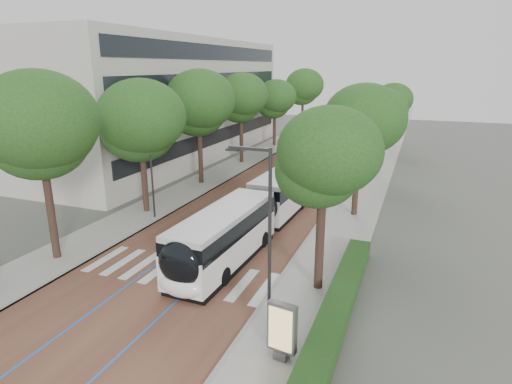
% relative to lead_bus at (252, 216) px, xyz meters
% --- Properties ---
extents(ground, '(160.00, 160.00, 0.00)m').
position_rel_lead_bus_xyz_m(ground, '(-2.16, -6.80, -1.63)').
color(ground, '#51544C').
rests_on(ground, ground).
extents(road, '(11.00, 140.00, 0.02)m').
position_rel_lead_bus_xyz_m(road, '(-2.16, 33.20, -1.62)').
color(road, brown).
rests_on(road, ground).
extents(sidewalk_left, '(4.00, 140.00, 0.12)m').
position_rel_lead_bus_xyz_m(sidewalk_left, '(-9.66, 33.20, -1.57)').
color(sidewalk_left, '#9A9691').
rests_on(sidewalk_left, ground).
extents(sidewalk_right, '(4.00, 140.00, 0.12)m').
position_rel_lead_bus_xyz_m(sidewalk_right, '(5.34, 33.20, -1.57)').
color(sidewalk_right, '#9A9691').
rests_on(sidewalk_right, ground).
extents(kerb_left, '(0.20, 140.00, 0.14)m').
position_rel_lead_bus_xyz_m(kerb_left, '(-7.76, 33.20, -1.57)').
color(kerb_left, gray).
rests_on(kerb_left, ground).
extents(kerb_right, '(0.20, 140.00, 0.14)m').
position_rel_lead_bus_xyz_m(kerb_right, '(3.44, 33.20, -1.57)').
color(kerb_right, gray).
rests_on(kerb_right, ground).
extents(zebra_crossing, '(10.55, 3.60, 0.01)m').
position_rel_lead_bus_xyz_m(zebra_crossing, '(-1.96, -5.80, -1.60)').
color(zebra_crossing, silver).
rests_on(zebra_crossing, ground).
extents(lane_line_left, '(0.12, 126.00, 0.01)m').
position_rel_lead_bus_xyz_m(lane_line_left, '(-3.76, 33.20, -1.60)').
color(lane_line_left, blue).
rests_on(lane_line_left, road).
extents(lane_line_right, '(0.12, 126.00, 0.01)m').
position_rel_lead_bus_xyz_m(lane_line_right, '(-0.56, 33.20, -1.60)').
color(lane_line_right, blue).
rests_on(lane_line_right, road).
extents(office_building, '(18.11, 40.00, 14.00)m').
position_rel_lead_bus_xyz_m(office_building, '(-21.63, 21.20, 5.37)').
color(office_building, '#BAB6AC').
rests_on(office_building, ground).
extents(hedge, '(1.20, 14.00, 0.80)m').
position_rel_lead_bus_xyz_m(hedge, '(6.94, -6.80, -1.11)').
color(hedge, '#153E15').
rests_on(hedge, sidewalk_right).
extents(streetlight_near, '(1.82, 0.20, 8.00)m').
position_rel_lead_bus_xyz_m(streetlight_near, '(4.46, -9.80, 3.19)').
color(streetlight_near, '#2D2D30').
rests_on(streetlight_near, sidewalk_right).
extents(streetlight_far, '(1.82, 0.20, 8.00)m').
position_rel_lead_bus_xyz_m(streetlight_far, '(4.46, 15.20, 3.19)').
color(streetlight_far, '#2D2D30').
rests_on(streetlight_far, sidewalk_right).
extents(lamp_post_left, '(0.14, 0.14, 8.00)m').
position_rel_lead_bus_xyz_m(lamp_post_left, '(-8.26, 1.20, 2.49)').
color(lamp_post_left, '#2D2D30').
rests_on(lamp_post_left, sidewalk_left).
extents(trees_left, '(6.46, 61.36, 10.25)m').
position_rel_lead_bus_xyz_m(trees_left, '(-9.66, 17.24, 5.49)').
color(trees_left, black).
rests_on(trees_left, ground).
extents(trees_right, '(5.92, 47.00, 9.25)m').
position_rel_lead_bus_xyz_m(trees_right, '(5.54, 14.82, 4.77)').
color(trees_right, black).
rests_on(trees_right, ground).
extents(lead_bus, '(3.21, 18.48, 3.20)m').
position_rel_lead_bus_xyz_m(lead_bus, '(0.00, 0.00, 0.00)').
color(lead_bus, black).
rests_on(lead_bus, ground).
extents(bus_queued_0, '(2.84, 12.46, 3.20)m').
position_rel_lead_bus_xyz_m(bus_queued_0, '(-0.30, 15.72, -0.00)').
color(bus_queued_0, white).
rests_on(bus_queued_0, ground).
extents(bus_queued_1, '(2.60, 12.41, 3.20)m').
position_rel_lead_bus_xyz_m(bus_queued_1, '(-0.12, 29.64, -0.00)').
color(bus_queued_1, white).
rests_on(bus_queued_1, ground).
extents(bus_queued_2, '(3.17, 12.51, 3.20)m').
position_rel_lead_bus_xyz_m(bus_queued_2, '(-0.48, 42.13, -0.00)').
color(bus_queued_2, white).
rests_on(bus_queued_2, ground).
extents(bus_queued_3, '(2.69, 12.43, 3.20)m').
position_rel_lead_bus_xyz_m(bus_queued_3, '(-0.61, 56.07, -0.00)').
color(bus_queued_3, white).
rests_on(bus_queued_3, ground).
extents(ad_panel, '(1.18, 0.51, 2.37)m').
position_rel_lead_bus_xyz_m(ad_panel, '(5.50, -10.76, -0.26)').
color(ad_panel, '#59595B').
rests_on(ad_panel, sidewalk_right).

